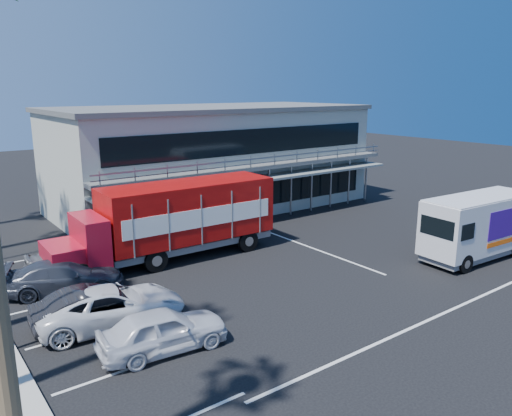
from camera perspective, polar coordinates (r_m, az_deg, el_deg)
ground at (r=24.25m, az=7.94°, el=-7.26°), size 120.00×120.00×0.00m
building at (r=36.68m, az=-5.04°, el=5.83°), size 22.40×12.00×7.30m
red_truck at (r=25.59m, az=-9.30°, el=-1.17°), size 11.58×3.01×3.88m
white_van at (r=27.84m, az=24.07°, el=-1.85°), size 6.82×2.70×3.27m
parked_car_a at (r=17.34m, az=-10.58°, el=-13.54°), size 4.47×2.16×1.47m
parked_car_b at (r=19.66m, az=-18.04°, el=-10.69°), size 4.45×1.79×1.44m
parked_car_c at (r=19.46m, az=-16.14°, el=-10.74°), size 5.67×3.39×1.48m
parked_car_d at (r=23.05m, az=-20.97°, el=-7.34°), size 5.20×3.52×1.40m
parked_car_e at (r=25.35m, az=-19.91°, el=-5.20°), size 4.59×2.06×1.53m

